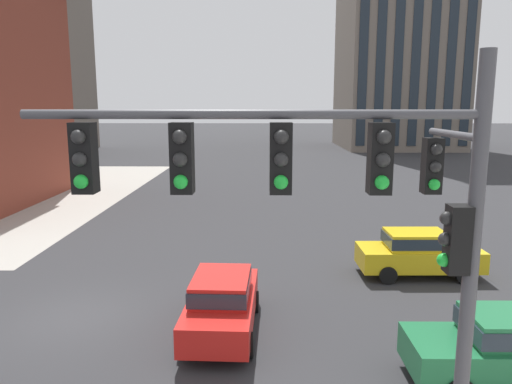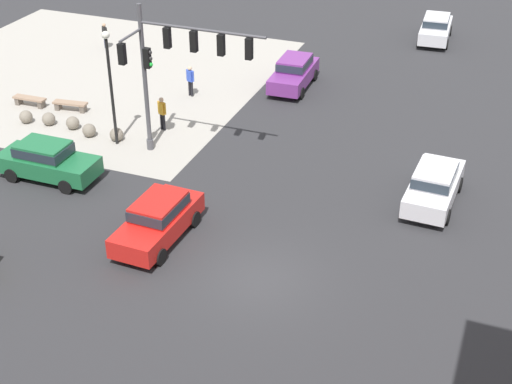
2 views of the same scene
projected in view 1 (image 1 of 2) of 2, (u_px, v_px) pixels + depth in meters
ground_plane at (78, 316)px, 14.52m from camera, size 320.00×320.00×0.00m
traffic_signal_main at (361, 229)px, 6.44m from camera, size 5.91×2.09×6.91m
car_cross_eastbound at (418, 252)px, 17.84m from camera, size 4.44×1.96×1.68m
car_main_mid at (510, 346)px, 10.85m from camera, size 4.41×1.91×1.68m
car_cross_far at (222, 301)px, 13.35m from camera, size 2.01×4.46×1.68m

